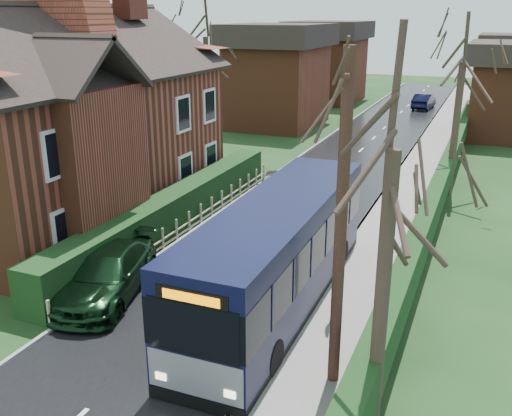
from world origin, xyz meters
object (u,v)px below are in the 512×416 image
at_px(car_silver, 275,187).
at_px(telegraph_pole, 341,229).
at_px(brick_house, 63,116).
at_px(bus, 278,255).
at_px(car_green, 107,274).
at_px(bus_stop_sign, 336,258).

relative_size(car_silver, telegraph_pole, 0.49).
bearing_deg(brick_house, telegraph_pole, -27.81).
xyz_separation_m(bus, car_green, (-5.10, -1.50, -0.88)).
height_order(bus, car_silver, bus).
relative_size(brick_house, bus_stop_sign, 5.02).
bearing_deg(bus, car_silver, 110.87).
distance_m(car_silver, car_green, 11.04).
bearing_deg(car_silver, car_green, -108.98).
relative_size(brick_house, telegraph_pole, 1.87).
distance_m(brick_house, bus, 11.96).
height_order(bus, bus_stop_sign, bus).
relative_size(brick_house, car_green, 2.90).
distance_m(brick_house, bus_stop_sign, 13.62).
relative_size(bus, bus_stop_sign, 3.70).
distance_m(bus, car_silver, 10.20).
bearing_deg(brick_house, car_silver, 37.19).
bearing_deg(bus, telegraph_pole, -51.14).
height_order(brick_house, car_green, brick_house).
bearing_deg(car_green, car_silver, 68.55).
bearing_deg(bus, bus_stop_sign, -6.71).
distance_m(bus, bus_stop_sign, 1.84).
bearing_deg(bus, brick_house, 159.55).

